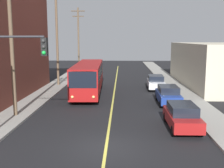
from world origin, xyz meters
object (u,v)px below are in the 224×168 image
at_px(parked_car_blue, 168,95).
at_px(utility_pole_near, 11,32).
at_px(utility_pole_mid, 57,32).
at_px(traffic_signal_left_corner, 10,65).
at_px(parked_car_red, 182,116).
at_px(city_bus, 89,77).
at_px(parked_car_white, 156,82).
at_px(utility_pole_far, 78,36).

bearing_deg(parked_car_blue, utility_pole_near, -158.95).
distance_m(utility_pole_mid, traffic_signal_left_corner, 18.56).
distance_m(parked_car_red, parked_car_blue, 6.88).
bearing_deg(utility_pole_mid, parked_car_blue, -37.87).
bearing_deg(city_bus, traffic_signal_left_corner, -101.46).
bearing_deg(utility_pole_mid, city_bus, -48.15).
xyz_separation_m(parked_car_blue, traffic_signal_left_corner, (-10.36, -9.03, 3.46)).
relative_size(city_bus, parked_car_blue, 2.77).
xyz_separation_m(parked_car_white, utility_pole_far, (-11.67, 18.11, 5.35)).
xyz_separation_m(parked_car_white, utility_pole_mid, (-11.76, 2.06, 5.76)).
distance_m(parked_car_blue, traffic_signal_left_corner, 14.17).
xyz_separation_m(parked_car_blue, utility_pole_near, (-12.00, -4.62, 5.34)).
bearing_deg(utility_pole_far, parked_car_white, -57.19).
xyz_separation_m(city_bus, utility_pole_far, (-4.27, 20.92, 4.37)).
bearing_deg(city_bus, parked_car_blue, -30.27).
bearing_deg(utility_pole_far, city_bus, -78.45).
relative_size(utility_pole_near, utility_pole_far, 1.00).
xyz_separation_m(parked_car_red, utility_pole_near, (-11.75, 2.26, 5.34)).
bearing_deg(parked_car_white, traffic_signal_left_corner, -121.89).
bearing_deg(utility_pole_far, traffic_signal_left_corner, -87.44).
bearing_deg(city_bus, parked_car_white, 20.78).
bearing_deg(parked_car_red, city_bus, 123.10).
bearing_deg(traffic_signal_left_corner, city_bus, 78.54).
bearing_deg(parked_car_blue, parked_car_white, 91.78).
relative_size(parked_car_blue, utility_pole_mid, 0.37).
xyz_separation_m(parked_car_blue, parked_car_white, (-0.23, 7.26, 0.00)).
bearing_deg(utility_pole_far, utility_pole_near, -90.19).
height_order(parked_car_blue, utility_pole_mid, utility_pole_mid).
bearing_deg(parked_car_red, parked_car_blue, 87.96).
bearing_deg(utility_pole_mid, parked_car_white, -9.94).
xyz_separation_m(utility_pole_near, traffic_signal_left_corner, (1.64, -4.41, -1.88)).
bearing_deg(utility_pole_mid, parked_car_red, -54.05).
bearing_deg(traffic_signal_left_corner, parked_car_red, 12.03).
bearing_deg(city_bus, utility_pole_mid, 131.85).
bearing_deg(utility_pole_near, parked_car_white, 45.25).
distance_m(parked_car_white, traffic_signal_left_corner, 19.49).
distance_m(parked_car_red, parked_car_white, 14.13).
relative_size(utility_pole_near, traffic_signal_left_corner, 1.84).
distance_m(city_bus, utility_pole_near, 10.97).
distance_m(city_bus, parked_car_blue, 8.88).
height_order(utility_pole_near, utility_pole_mid, utility_pole_mid).
height_order(utility_pole_near, utility_pole_far, utility_pole_far).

